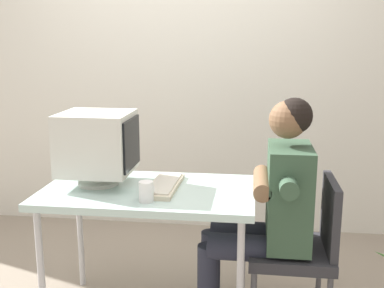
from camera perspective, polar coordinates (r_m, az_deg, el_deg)
wall_back at (r=3.75m, az=3.90°, el=12.13°), size 8.00×0.10×3.00m
desk at (r=2.54m, az=-5.27°, el=-6.73°), size 1.13×0.67×0.74m
crt_monitor at (r=2.58m, az=-11.39°, el=0.06°), size 0.38×0.36×0.40m
keyboard at (r=2.52m, az=-3.36°, el=-5.01°), size 0.16×0.44×0.03m
office_chair at (r=2.61m, az=13.24°, el=-11.64°), size 0.43×0.43×0.82m
person_seated at (r=2.52m, az=9.22°, el=-7.40°), size 0.70×0.59×1.24m
desk_mug at (r=2.32m, az=-5.56°, el=-5.74°), size 0.07×0.08×0.10m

